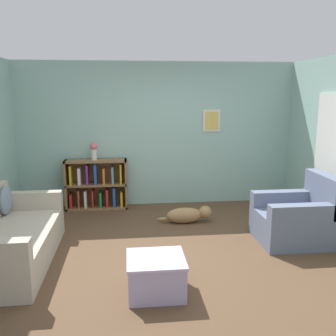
{
  "coord_description": "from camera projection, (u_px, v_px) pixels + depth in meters",
  "views": [
    {
      "loc": [
        -0.55,
        -4.56,
        2.08
      ],
      "look_at": [
        0.0,
        0.4,
        1.05
      ],
      "focal_mm": 40.0,
      "sensor_mm": 36.0,
      "label": 1
    }
  ],
  "objects": [
    {
      "name": "dog",
      "position": [
        189.0,
        215.0,
        6.0
      ],
      "size": [
        0.88,
        0.22,
        0.27
      ],
      "color": "#9E7A4C",
      "rests_on": "ground_plane"
    },
    {
      "name": "vase",
      "position": [
        94.0,
        150.0,
        6.56
      ],
      "size": [
        0.13,
        0.13,
        0.31
      ],
      "color": "silver",
      "rests_on": "bookshelf"
    },
    {
      "name": "bookshelf",
      "position": [
        97.0,
        185.0,
        6.71
      ],
      "size": [
        1.09,
        0.3,
        0.89
      ],
      "color": "olive",
      "rests_on": "ground_plane"
    },
    {
      "name": "ground_plane",
      "position": [
        171.0,
        252.0,
        4.92
      ],
      "size": [
        14.0,
        14.0,
        0.0
      ],
      "primitive_type": "plane",
      "color": "brown"
    },
    {
      "name": "coffee_table",
      "position": [
        156.0,
        274.0,
        3.89
      ],
      "size": [
        0.6,
        0.56,
        0.39
      ],
      "color": "#ADA3CC",
      "rests_on": "ground_plane"
    },
    {
      "name": "wall_back",
      "position": [
        157.0,
        134.0,
        6.85
      ],
      "size": [
        5.6,
        0.13,
        2.6
      ],
      "color": "#93BCB2",
      "rests_on": "ground_plane"
    },
    {
      "name": "recliner_chair",
      "position": [
        299.0,
        218.0,
        5.24
      ],
      "size": [
        1.01,
        0.86,
        0.95
      ],
      "color": "slate",
      "rests_on": "ground_plane"
    },
    {
      "name": "couch",
      "position": [
        7.0,
        240.0,
        4.56
      ],
      "size": [
        0.92,
        1.98,
        0.82
      ],
      "color": "#B7AD99",
      "rests_on": "ground_plane"
    }
  ]
}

